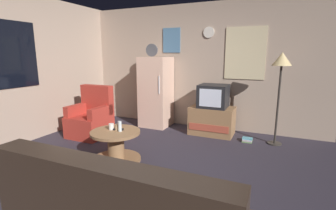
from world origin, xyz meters
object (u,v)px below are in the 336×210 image
object	(u,v)px
coffee_table	(116,146)
mug_ceramic_tan	(118,127)
crt_tv	(213,96)
mug_ceramic_white	(111,127)
remote_control	(118,129)
standing_lamp	(281,66)
armchair	(91,118)
wine_glass	(120,126)
tv_stand	(212,121)
fridge	(156,92)
book_stack	(247,140)

from	to	relation	value
coffee_table	mug_ceramic_tan	world-z (taller)	mug_ceramic_tan
crt_tv	mug_ceramic_tan	world-z (taller)	crt_tv
mug_ceramic_white	remote_control	world-z (taller)	mug_ceramic_white
standing_lamp	armchair	bearing A→B (deg)	-164.31
wine_glass	armchair	xyz separation A→B (m)	(-1.21, 0.78, -0.20)
tv_stand	standing_lamp	bearing A→B (deg)	-5.16
fridge	tv_stand	size ratio (longest dim) A/B	2.11
crt_tv	mug_ceramic_white	world-z (taller)	crt_tv
remote_control	armchair	size ratio (longest dim) A/B	0.16
tv_stand	remote_control	size ratio (longest dim) A/B	5.60
mug_ceramic_white	coffee_table	bearing A→B (deg)	-21.03
fridge	remote_control	bearing A→B (deg)	-80.49
mug_ceramic_tan	armchair	distance (m)	1.38
coffee_table	mug_ceramic_white	world-z (taller)	mug_ceramic_white
crt_tv	coffee_table	xyz separation A→B (m)	(-0.99, -1.82, -0.54)
coffee_table	book_stack	bearing A→B (deg)	44.40
fridge	mug_ceramic_tan	distance (m)	1.91
mug_ceramic_white	book_stack	bearing A→B (deg)	42.17
fridge	book_stack	xyz separation A→B (m)	(1.98, -0.27, -0.72)
coffee_table	armchair	xyz separation A→B (m)	(-1.14, 0.80, 0.11)
fridge	armchair	size ratio (longest dim) A/B	1.84
crt_tv	armchair	xyz separation A→B (m)	(-2.13, -1.03, -0.43)
crt_tv	tv_stand	bearing A→B (deg)	175.07
standing_lamp	coffee_table	distance (m)	2.97
standing_lamp	coffee_table	bearing A→B (deg)	-141.22
standing_lamp	wine_glass	xyz separation A→B (m)	(-2.07, -1.70, -0.82)
standing_lamp	mug_ceramic_white	bearing A→B (deg)	-143.04
tv_stand	mug_ceramic_white	size ratio (longest dim) A/B	9.33
tv_stand	mug_ceramic_tan	size ratio (longest dim) A/B	9.33
remote_control	armchair	xyz separation A→B (m)	(-1.16, 0.74, -0.13)
standing_lamp	coffee_table	world-z (taller)	standing_lamp
crt_tv	mug_ceramic_tan	bearing A→B (deg)	-119.12
standing_lamp	coffee_table	xyz separation A→B (m)	(-2.14, -1.72, -1.13)
mug_ceramic_white	fridge	bearing A→B (deg)	96.14
coffee_table	mug_ceramic_tan	xyz separation A→B (m)	(0.00, 0.05, 0.27)
crt_tv	remote_control	distance (m)	2.04
armchair	wine_glass	bearing A→B (deg)	-32.73
crt_tv	mug_ceramic_tan	xyz separation A→B (m)	(-0.99, -1.77, -0.26)
coffee_table	armchair	world-z (taller)	armchair
crt_tv	remote_control	size ratio (longest dim) A/B	3.60
armchair	coffee_table	bearing A→B (deg)	-34.87
fridge	mug_ceramic_white	distance (m)	1.91
fridge	coffee_table	bearing A→B (deg)	-81.17
coffee_table	wine_glass	xyz separation A→B (m)	(0.07, 0.02, 0.30)
standing_lamp	wine_glass	size ratio (longest dim) A/B	10.60
tv_stand	crt_tv	bearing A→B (deg)	-4.93
standing_lamp	fridge	bearing A→B (deg)	175.28
book_stack	fridge	bearing A→B (deg)	172.24
fridge	book_stack	bearing A→B (deg)	-7.76
standing_lamp	armchair	xyz separation A→B (m)	(-3.28, -0.92, -1.02)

